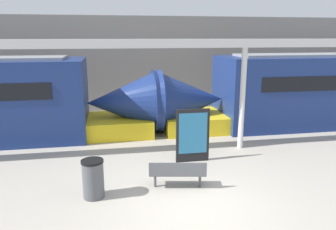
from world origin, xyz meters
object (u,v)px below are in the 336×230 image
(support_column_near, at_px, (242,99))
(poster_board, at_px, (193,135))
(trash_bin, at_px, (93,179))
(bench_near, at_px, (178,172))

(support_column_near, bearing_deg, poster_board, -153.78)
(trash_bin, xyz_separation_m, poster_board, (3.05, 1.90, 0.38))
(trash_bin, height_order, poster_board, poster_board)
(poster_board, xyz_separation_m, support_column_near, (2.05, 1.01, 0.91))
(bench_near, height_order, support_column_near, support_column_near)
(trash_bin, distance_m, support_column_near, 6.02)
(bench_near, distance_m, trash_bin, 2.19)
(bench_near, height_order, trash_bin, trash_bin)
(bench_near, xyz_separation_m, support_column_near, (2.92, 2.79, 1.34))
(bench_near, xyz_separation_m, trash_bin, (-2.18, -0.11, 0.04))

